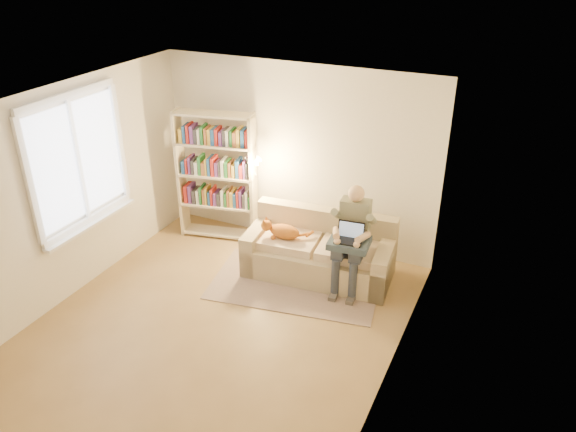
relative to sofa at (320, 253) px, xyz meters
The scene contains 14 objects.
floor 1.68m from the sofa, 113.01° to the right, with size 4.50×4.50×0.00m, color olive.
ceiling 2.84m from the sofa, 113.01° to the right, with size 4.00×4.50×0.02m, color white.
wall_left 3.22m from the sofa, 150.04° to the right, with size 0.02×4.50×2.60m, color silver.
wall_right 2.27m from the sofa, 48.46° to the right, with size 0.02×4.50×2.60m, color silver.
wall_back 1.40m from the sofa, 131.84° to the left, with size 4.00×0.02×2.60m, color silver.
wall_front 3.96m from the sofa, 99.74° to the right, with size 4.00×0.02×2.60m, color silver.
window 3.11m from the sofa, 152.93° to the right, with size 0.12×1.52×1.69m.
sofa is the anchor object (origin of this frame).
person 0.67m from the sofa, 12.82° to the right, with size 0.42×0.62×1.35m.
cat 0.58m from the sofa, 159.85° to the right, with size 0.62×0.26×0.23m.
blanket 0.63m from the sofa, 27.81° to the right, with size 0.49×0.40×0.08m, color #2A3A4A.
laptop 0.69m from the sofa, 26.82° to the right, with size 0.35×0.28×0.29m.
bookshelf 1.93m from the sofa, 169.05° to the left, with size 1.30×0.52×1.91m.
rug 0.52m from the sofa, 113.44° to the right, with size 2.13×1.26×0.01m, color gray.
Camera 1 is at (2.94, -4.43, 4.11)m, focal length 35.00 mm.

